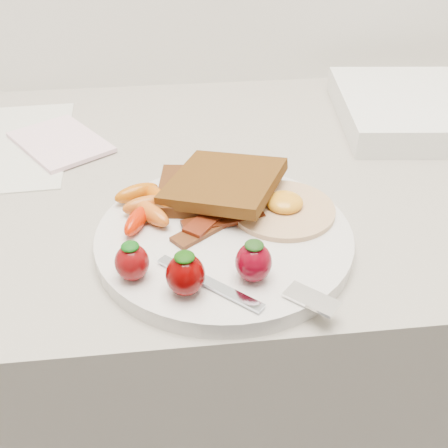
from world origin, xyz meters
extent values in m
cube|color=gray|center=(0.00, 1.70, 0.45)|extent=(2.00, 0.60, 0.90)
cylinder|color=silver|center=(0.00, 1.54, 0.91)|extent=(0.27, 0.27, 0.02)
cube|color=#3C1E0C|center=(-0.02, 1.61, 0.93)|extent=(0.11, 0.11, 0.01)
cube|color=#462410|center=(0.01, 1.60, 0.94)|extent=(0.16, 0.16, 0.03)
cylinder|color=beige|center=(0.07, 1.57, 0.92)|extent=(0.13, 0.13, 0.01)
ellipsoid|color=orange|center=(0.07, 1.57, 0.93)|extent=(0.05, 0.05, 0.02)
cube|color=black|center=(-0.01, 1.55, 0.92)|extent=(0.09, 0.07, 0.00)
cube|color=black|center=(0.00, 1.55, 0.92)|extent=(0.09, 0.04, 0.00)
cube|color=black|center=(-0.01, 1.56, 0.92)|extent=(0.07, 0.08, 0.00)
ellipsoid|color=#B85617|center=(-0.08, 1.58, 0.93)|extent=(0.05, 0.03, 0.02)
ellipsoid|color=#C25716|center=(-0.07, 1.57, 0.93)|extent=(0.05, 0.06, 0.02)
ellipsoid|color=#BD1A00|center=(-0.09, 1.56, 0.93)|extent=(0.04, 0.05, 0.02)
ellipsoid|color=#BF5305|center=(-0.07, 1.60, 0.93)|extent=(0.04, 0.06, 0.02)
ellipsoid|color=#B75709|center=(-0.09, 1.61, 0.93)|extent=(0.06, 0.04, 0.02)
ellipsoid|color=#6A0709|center=(-0.09, 1.48, 0.94)|extent=(0.03, 0.03, 0.04)
ellipsoid|color=#0C4A0D|center=(-0.09, 1.48, 0.95)|extent=(0.02, 0.02, 0.01)
ellipsoid|color=#570000|center=(-0.04, 1.45, 0.94)|extent=(0.04, 0.04, 0.04)
ellipsoid|color=#103F07|center=(-0.04, 1.45, 0.96)|extent=(0.02, 0.02, 0.01)
ellipsoid|color=#620210|center=(0.02, 1.46, 0.94)|extent=(0.03, 0.03, 0.04)
ellipsoid|color=#183C10|center=(0.02, 1.46, 0.96)|extent=(0.02, 0.02, 0.01)
cube|color=silver|center=(-0.02, 1.46, 0.92)|extent=(0.09, 0.09, 0.00)
cube|color=white|center=(0.07, 1.42, 0.92)|extent=(0.05, 0.05, 0.00)
cube|color=#F6CAD9|center=(-0.20, 1.79, 0.91)|extent=(0.16, 0.17, 0.01)
cube|color=white|center=(0.36, 1.81, 0.92)|extent=(0.33, 0.27, 0.04)
camera|label=1|loc=(-0.05, 1.07, 1.27)|focal=45.00mm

